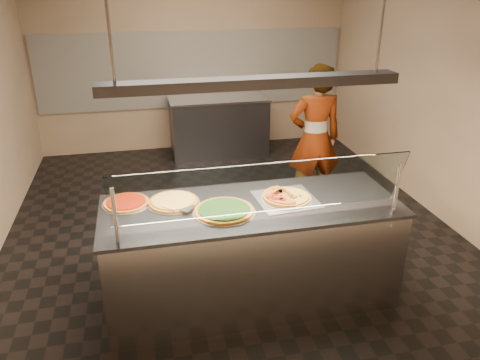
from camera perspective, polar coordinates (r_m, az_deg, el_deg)
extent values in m
cube|color=black|center=(5.42, -0.99, -6.17)|extent=(5.00, 6.00, 0.02)
cube|color=tan|center=(7.77, -5.73, 14.74)|extent=(5.00, 0.02, 3.00)
cube|color=tan|center=(2.20, 15.07, -9.85)|extent=(5.00, 0.02, 3.00)
cube|color=tan|center=(5.88, 24.02, 9.99)|extent=(0.02, 6.00, 3.00)
cube|color=silver|center=(7.77, -5.64, 13.26)|extent=(4.90, 0.02, 1.20)
cube|color=#B7B7BC|center=(4.15, 1.35, -8.95)|extent=(2.46, 0.90, 0.90)
cube|color=#3C3C41|center=(3.92, 1.41, -3.21)|extent=(2.50, 0.94, 0.03)
cylinder|color=#B7B7BC|center=(3.37, -14.99, -4.34)|extent=(0.03, 0.03, 0.44)
cylinder|color=#B7B7BC|center=(3.88, 18.58, -0.98)|extent=(0.03, 0.03, 0.44)
cube|color=white|center=(3.49, 2.80, -1.05)|extent=(2.26, 0.18, 0.47)
cube|color=silver|center=(4.02, 5.65, -2.32)|extent=(0.53, 0.53, 0.01)
cylinder|color=silver|center=(4.02, 5.65, -2.23)|extent=(0.44, 0.44, 0.01)
cylinder|color=#65100A|center=(4.06, 5.26, -1.18)|extent=(0.06, 0.06, 0.01)
cylinder|color=#65100A|center=(4.06, 4.92, -1.15)|extent=(0.06, 0.06, 0.01)
cylinder|color=#65100A|center=(4.03, 4.86, -1.36)|extent=(0.06, 0.06, 0.01)
cylinder|color=#65100A|center=(4.02, 4.77, -1.42)|extent=(0.06, 0.06, 0.01)
cylinder|color=#65100A|center=(4.01, 4.42, -1.51)|extent=(0.06, 0.06, 0.01)
cylinder|color=#65100A|center=(3.98, 4.24, -1.69)|extent=(0.06, 0.06, 0.01)
cylinder|color=#65100A|center=(3.93, 3.61, -1.99)|extent=(0.06, 0.06, 0.01)
cylinder|color=#65100A|center=(3.90, 4.15, -2.19)|extent=(0.06, 0.06, 0.01)
cylinder|color=#65100A|center=(3.91, 4.86, -2.20)|extent=(0.06, 0.06, 0.01)
cylinder|color=#65100A|center=(3.90, 5.24, -2.29)|extent=(0.06, 0.06, 0.01)
cube|color=#19590F|center=(4.05, 5.21, -1.19)|extent=(0.01, 0.02, 0.01)
cube|color=#19590F|center=(4.07, 4.09, -1.04)|extent=(0.02, 0.02, 0.01)
cube|color=#19590F|center=(4.01, 4.67, -1.47)|extent=(0.02, 0.02, 0.01)
cube|color=#19590F|center=(3.99, 3.90, -1.57)|extent=(0.02, 0.02, 0.01)
cube|color=#19590F|center=(3.94, 3.61, -1.89)|extent=(0.01, 0.02, 0.01)
cube|color=#19590F|center=(3.96, 5.00, -1.81)|extent=(0.02, 0.02, 0.01)
sphere|color=#513014|center=(3.89, 6.62, -2.72)|extent=(0.03, 0.03, 0.03)
sphere|color=#513014|center=(3.97, 6.11, -2.11)|extent=(0.03, 0.03, 0.03)
sphere|color=#513014|center=(3.97, 6.59, -2.17)|extent=(0.03, 0.03, 0.03)
sphere|color=#513014|center=(3.98, 6.32, -2.05)|extent=(0.03, 0.03, 0.03)
sphere|color=#513014|center=(3.99, 6.83, -2.04)|extent=(0.03, 0.03, 0.03)
sphere|color=#513014|center=(4.01, 7.31, -1.89)|extent=(0.03, 0.03, 0.03)
sphere|color=#513014|center=(4.02, 6.32, -1.83)|extent=(0.03, 0.03, 0.03)
sphere|color=#513014|center=(4.02, 6.06, -1.79)|extent=(0.03, 0.03, 0.03)
sphere|color=#513014|center=(4.03, 6.09, -1.71)|extent=(0.03, 0.03, 0.03)
sphere|color=#513014|center=(4.04, 5.98, -1.64)|extent=(0.03, 0.03, 0.03)
sphere|color=#513014|center=(4.06, 5.89, -1.51)|extent=(0.03, 0.03, 0.03)
cylinder|color=silver|center=(3.79, -1.95, -3.89)|extent=(0.51, 0.51, 0.01)
cylinder|color=brown|center=(3.78, -1.95, -3.72)|extent=(0.48, 0.48, 0.02)
cylinder|color=black|center=(3.78, -1.95, -3.52)|extent=(0.42, 0.42, 0.01)
cylinder|color=silver|center=(3.98, -8.13, -2.70)|extent=(0.45, 0.45, 0.01)
cylinder|color=brown|center=(3.98, -8.14, -2.56)|extent=(0.42, 0.42, 0.02)
cylinder|color=gold|center=(3.97, -8.15, -2.40)|extent=(0.36, 0.36, 0.01)
cylinder|color=silver|center=(4.04, -13.68, -2.80)|extent=(0.40, 0.40, 0.01)
cylinder|color=brown|center=(4.03, -13.70, -2.66)|extent=(0.37, 0.37, 0.02)
cylinder|color=#740500|center=(4.03, -13.71, -2.50)|extent=(0.32, 0.32, 0.01)
cube|color=#B7B7BC|center=(3.83, -6.60, -3.29)|extent=(0.17, 0.17, 0.00)
cylinder|color=tan|center=(3.83, -8.72, -3.40)|extent=(0.12, 0.11, 0.02)
cube|color=#3C3C41|center=(7.60, -2.60, 6.51)|extent=(1.52, 0.70, 0.90)
cube|color=#B7B7BC|center=(7.48, -2.66, 9.92)|extent=(1.56, 0.74, 0.03)
imported|color=#242128|center=(5.69, 9.08, 4.99)|extent=(0.66, 0.44, 1.79)
cube|color=#3C3C41|center=(3.57, 1.58, 11.77)|extent=(2.30, 0.18, 0.08)
cylinder|color=#B7B7BC|center=(3.40, -15.95, 19.61)|extent=(0.02, 0.02, 1.01)
cylinder|color=#B7B7BC|center=(3.87, 17.13, 19.87)|extent=(0.02, 0.02, 1.01)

